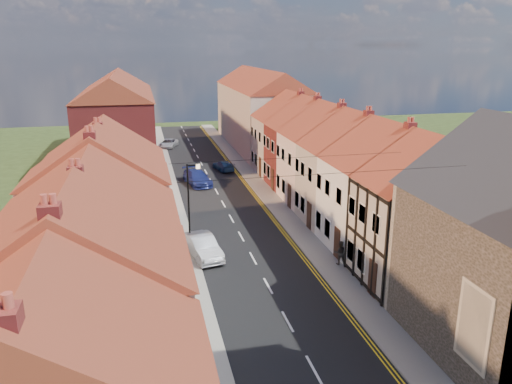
{
  "coord_description": "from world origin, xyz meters",
  "views": [
    {
      "loc": [
        -6.56,
        -11.45,
        13.46
      ],
      "look_at": [
        0.99,
        21.46,
        3.5
      ],
      "focal_mm": 35.0,
      "sensor_mm": 36.0,
      "label": 1
    }
  ],
  "objects_px": {
    "lamppost": "(190,202)",
    "pedestrian_right": "(340,253)",
    "car_distant": "(168,143)",
    "car_mid": "(202,246)",
    "car_far": "(197,178)",
    "car_far_b": "(223,166)"
  },
  "relations": [
    {
      "from": "car_far",
      "to": "car_far_b",
      "type": "height_order",
      "value": "car_far"
    },
    {
      "from": "car_mid",
      "to": "pedestrian_right",
      "type": "height_order",
      "value": "pedestrian_right"
    },
    {
      "from": "car_mid",
      "to": "car_far_b",
      "type": "xyz_separation_m",
      "value": [
        5.21,
        23.16,
        -0.18
      ]
    },
    {
      "from": "pedestrian_right",
      "to": "lamppost",
      "type": "bearing_deg",
      "value": -15.1
    },
    {
      "from": "lamppost",
      "to": "car_mid",
      "type": "distance_m",
      "value": 3.03
    },
    {
      "from": "car_mid",
      "to": "pedestrian_right",
      "type": "xyz_separation_m",
      "value": [
        8.3,
        -3.34,
        0.17
      ]
    },
    {
      "from": "car_mid",
      "to": "pedestrian_right",
      "type": "distance_m",
      "value": 8.95
    },
    {
      "from": "car_distant",
      "to": "pedestrian_right",
      "type": "xyz_separation_m",
      "value": [
        8.3,
        -41.05,
        0.32
      ]
    },
    {
      "from": "pedestrian_right",
      "to": "car_mid",
      "type": "bearing_deg",
      "value": -11.24
    },
    {
      "from": "lamppost",
      "to": "car_far",
      "type": "height_order",
      "value": "lamppost"
    },
    {
      "from": "lamppost",
      "to": "car_distant",
      "type": "distance_m",
      "value": 36.87
    },
    {
      "from": "lamppost",
      "to": "pedestrian_right",
      "type": "distance_m",
      "value": 10.24
    },
    {
      "from": "car_mid",
      "to": "car_distant",
      "type": "relative_size",
      "value": 1.07
    },
    {
      "from": "lamppost",
      "to": "car_distant",
      "type": "xyz_separation_m",
      "value": [
        0.61,
        36.74,
        -2.96
      ]
    },
    {
      "from": "lamppost",
      "to": "pedestrian_right",
      "type": "height_order",
      "value": "lamppost"
    },
    {
      "from": "car_mid",
      "to": "car_far",
      "type": "height_order",
      "value": "car_mid"
    },
    {
      "from": "car_far",
      "to": "car_distant",
      "type": "height_order",
      "value": "car_far"
    },
    {
      "from": "lamppost",
      "to": "car_distant",
      "type": "relative_size",
      "value": 1.43
    },
    {
      "from": "car_mid",
      "to": "car_far",
      "type": "bearing_deg",
      "value": 72.35
    },
    {
      "from": "car_mid",
      "to": "car_far",
      "type": "relative_size",
      "value": 0.91
    },
    {
      "from": "lamppost",
      "to": "car_mid",
      "type": "relative_size",
      "value": 1.34
    },
    {
      "from": "lamppost",
      "to": "car_far_b",
      "type": "xyz_separation_m",
      "value": [
        5.83,
        22.2,
        -2.98
      ]
    }
  ]
}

